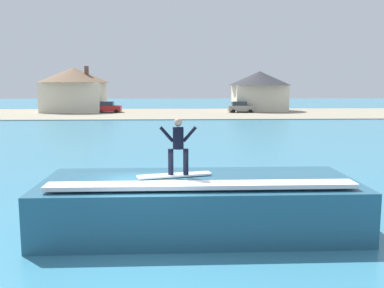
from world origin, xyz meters
TOP-DOWN VIEW (x-y plane):
  - ground_plane at (0.00, 0.00)m, footprint 260.00×260.00m
  - wave_crest at (1.53, 1.13)m, footprint 9.62×3.95m
  - surfboard at (0.77, 0.83)m, footprint 2.27×0.94m
  - surfer at (0.88, 0.76)m, footprint 1.11×0.32m
  - shoreline_bank at (0.00, 54.98)m, footprint 120.00×24.40m
  - car_near_shore at (-9.70, 56.86)m, footprint 4.07×2.23m
  - car_far_shore at (11.52, 55.94)m, footprint 4.17×2.02m
  - house_with_chimney at (-15.55, 59.54)m, footprint 11.75×11.75m
  - house_gabled_white at (15.32, 60.03)m, footprint 10.64×10.64m

SIDE VIEW (x-z plane):
  - ground_plane at x=0.00m, z-range 0.00..0.00m
  - shoreline_bank at x=0.00m, z-range 0.00..0.11m
  - wave_crest at x=1.53m, z-range -0.05..1.71m
  - car_far_shore at x=11.52m, z-range 0.01..1.87m
  - car_near_shore at x=-9.70m, z-range 0.02..1.88m
  - surfboard at x=0.77m, z-range 1.77..1.83m
  - surfer at x=0.88m, z-range 1.92..3.62m
  - house_gabled_white at x=15.32m, z-range 0.55..7.33m
  - house_with_chimney at x=-15.55m, z-range 0.41..7.91m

